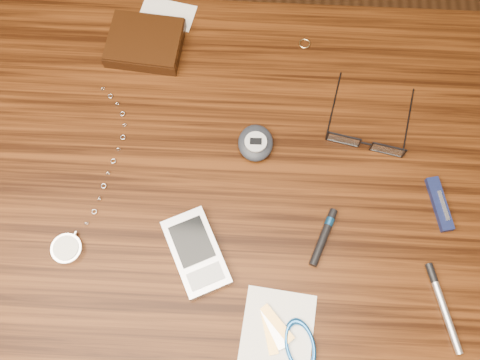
% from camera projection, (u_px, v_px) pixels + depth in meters
% --- Properties ---
extents(ground, '(3.80, 3.80, 0.00)m').
position_uv_depth(ground, '(211.00, 281.00, 1.49)').
color(ground, '#472814').
rests_on(ground, ground).
extents(desk, '(1.00, 0.70, 0.75)m').
position_uv_depth(desk, '(191.00, 213.00, 0.89)').
color(desk, '#3C1C09').
rests_on(desk, ground).
extents(wallet_and_card, '(0.14, 0.16, 0.03)m').
position_uv_depth(wallet_and_card, '(145.00, 42.00, 0.87)').
color(wallet_and_card, black).
rests_on(wallet_and_card, desk).
extents(eyeglasses, '(0.14, 0.15, 0.03)m').
position_uv_depth(eyeglasses, '(366.00, 141.00, 0.81)').
color(eyeglasses, black).
rests_on(eyeglasses, desk).
extents(gold_ring, '(0.03, 0.03, 0.00)m').
position_uv_depth(gold_ring, '(305.00, 44.00, 0.88)').
color(gold_ring, '#DEB56D').
rests_on(gold_ring, desk).
extents(pocket_watch, '(0.08, 0.29, 0.01)m').
position_uv_depth(pocket_watch, '(69.00, 243.00, 0.76)').
color(pocket_watch, silver).
rests_on(pocket_watch, desk).
extents(pda_phone, '(0.11, 0.13, 0.02)m').
position_uv_depth(pda_phone, '(196.00, 252.00, 0.75)').
color(pda_phone, silver).
rests_on(pda_phone, desk).
extents(pedometer, '(0.05, 0.06, 0.03)m').
position_uv_depth(pedometer, '(256.00, 143.00, 0.81)').
color(pedometer, '#1F222B').
rests_on(pedometer, desk).
extents(notepad_keys, '(0.12, 0.12, 0.01)m').
position_uv_depth(notepad_keys, '(289.00, 338.00, 0.71)').
color(notepad_keys, white).
rests_on(notepad_keys, desk).
extents(pocket_knife, '(0.04, 0.08, 0.01)m').
position_uv_depth(pocket_knife, '(440.00, 204.00, 0.78)').
color(pocket_knife, '#101939').
rests_on(pocket_knife, desk).
extents(silver_pen, '(0.04, 0.12, 0.01)m').
position_uv_depth(silver_pen, '(441.00, 300.00, 0.73)').
color(silver_pen, silver).
rests_on(silver_pen, desk).
extents(black_blue_pen, '(0.04, 0.09, 0.01)m').
position_uv_depth(black_blue_pen, '(324.00, 235.00, 0.76)').
color(black_blue_pen, black).
rests_on(black_blue_pen, desk).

